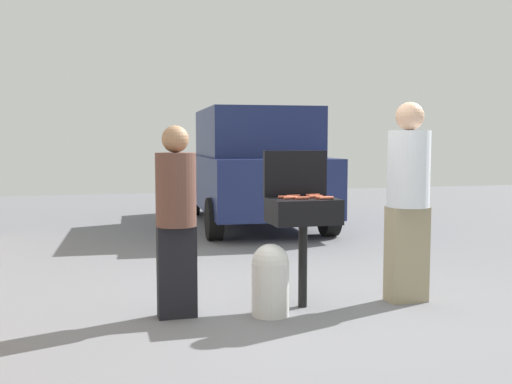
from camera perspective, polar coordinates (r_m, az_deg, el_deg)
ground_plane at (r=5.44m, az=4.01°, el=-10.95°), size 24.00×24.00×0.00m
bbq_grill at (r=5.29m, az=4.54°, el=-2.22°), size 0.60×0.44×0.98m
grill_lid_open at (r=5.47m, az=3.79°, el=1.78°), size 0.60×0.05×0.42m
hot_dog_0 at (r=5.21m, az=3.34°, el=-0.54°), size 0.13×0.04×0.03m
hot_dog_1 at (r=5.35m, az=3.57°, el=-0.40°), size 0.13×0.04×0.03m
hot_dog_2 at (r=5.21m, az=6.76°, el=-0.57°), size 0.13×0.03×0.03m
hot_dog_3 at (r=5.19m, az=4.44°, el=-0.57°), size 0.13×0.03×0.03m
hot_dog_4 at (r=5.45m, az=5.45°, el=-0.32°), size 0.13×0.03×0.03m
hot_dog_5 at (r=5.33m, az=5.73°, el=-0.44°), size 0.13×0.04×0.03m
hot_dog_6 at (r=5.24m, az=6.42°, el=-0.54°), size 0.13×0.03×0.03m
hot_dog_7 at (r=5.28m, az=2.83°, el=-0.47°), size 0.13×0.04×0.03m
propane_tank at (r=5.11m, az=1.39°, el=-8.26°), size 0.32×0.32×0.62m
person_left at (r=5.02m, az=-7.67°, el=-2.11°), size 0.34×0.34×1.61m
person_right at (r=5.62m, az=14.36°, el=-0.22°), size 0.39×0.39×1.84m
parked_minivan at (r=10.46m, az=-0.26°, el=2.43°), size 2.23×4.50×2.02m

